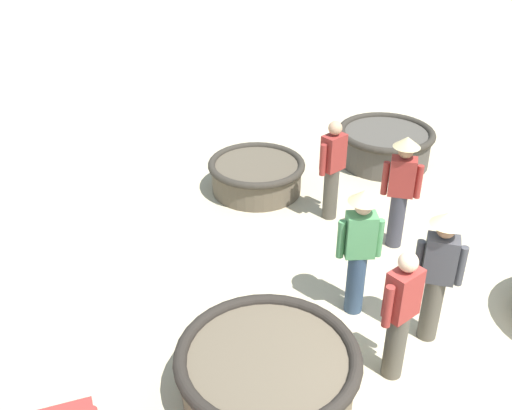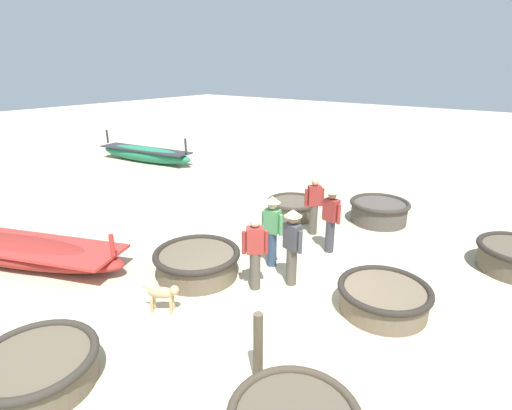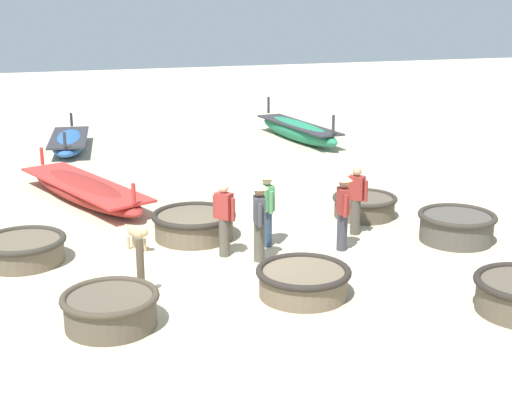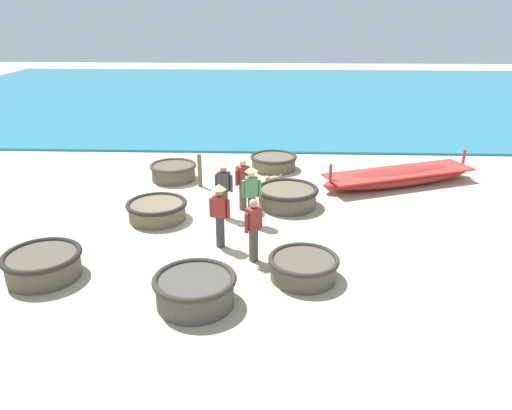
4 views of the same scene
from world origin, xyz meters
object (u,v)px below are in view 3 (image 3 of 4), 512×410
dog (138,234)px  mooring_post_shoreline (140,268)px  long_boat_ochre_hull (298,130)px  coracle_weathered (457,226)px  coracle_beside_post (194,224)px  fisherman_by_coracle (356,199)px  coracle_far_right (111,308)px  fisherman_hauling (267,204)px  coracle_front_left (364,205)px  long_boat_red_hull (69,142)px  coracle_nearest (303,280)px  fisherman_standing_right (343,207)px  fisherman_crouching (224,218)px  long_boat_white_hull (84,190)px  fisherman_with_hat (259,216)px  coracle_front_right (23,249)px

dog → mooring_post_shoreline: size_ratio=0.54×
long_boat_ochre_hull → coracle_weathered: bearing=-93.6°
coracle_beside_post → fisherman_by_coracle: size_ratio=1.20×
coracle_far_right → fisherman_hauling: size_ratio=0.97×
coracle_far_right → mooring_post_shoreline: (0.66, 1.03, 0.25)m
long_boat_ochre_hull → fisherman_by_coracle: (-2.65, -10.53, 0.46)m
coracle_front_left → long_boat_red_hull: bearing=122.0°
coracle_nearest → long_boat_red_hull: 14.54m
fisherman_standing_right → fisherman_crouching: 2.51m
fisherman_by_coracle → mooring_post_shoreline: size_ratio=1.40×
long_boat_white_hull → mooring_post_shoreline: mooring_post_shoreline is taller
long_boat_ochre_hull → fisherman_standing_right: size_ratio=3.24×
fisherman_hauling → coracle_far_right: bearing=-141.7°
coracle_beside_post → fisherman_standing_right: bearing=-31.6°
fisherman_crouching → mooring_post_shoreline: size_ratio=1.40×
fisherman_by_coracle → dog: 4.90m
fisherman_with_hat → fisherman_crouching: bearing=140.3°
coracle_nearest → long_boat_ochre_hull: long_boat_ochre_hull is taller
fisherman_by_coracle → fisherman_standing_right: size_ratio=0.94×
coracle_nearest → long_boat_white_hull: 8.20m
coracle_beside_post → coracle_weathered: (5.46, -1.97, 0.02)m
coracle_beside_post → long_boat_red_hull: (-2.04, 10.47, -0.03)m
coracle_front_left → long_boat_ochre_hull: 9.56m
coracle_front_left → fisherman_crouching: bearing=-158.1°
coracle_front_left → coracle_weathered: bearing=-63.3°
coracle_front_right → fisherman_by_coracle: bearing=-3.4°
coracle_front_left → long_boat_white_hull: (-6.41, 3.54, 0.00)m
coracle_front_left → fisherman_standing_right: bearing=-126.9°
coracle_nearest → fisherman_standing_right: 2.67m
coracle_front_right → fisherman_hauling: bearing=-6.5°
coracle_front_right → fisherman_standing_right: 6.61m
coracle_nearest → mooring_post_shoreline: bearing=163.5°
coracle_front_right → mooring_post_shoreline: 3.17m
fisherman_with_hat → dog: bearing=149.2°
coracle_front_right → fisherman_standing_right: size_ratio=1.04×
long_boat_red_hull → long_boat_white_hull: 6.65m
coracle_front_right → long_boat_ochre_hull: long_boat_ochre_hull is taller
fisherman_crouching → mooring_post_shoreline: 2.53m
coracle_front_right → dog: 2.31m
fisherman_with_hat → fisherman_hauling: bearing=61.7°
fisherman_hauling → fisherman_standing_right: 1.61m
coracle_beside_post → long_boat_red_hull: long_boat_red_hull is taller
coracle_beside_post → coracle_front_left: coracle_beside_post is taller
fisherman_standing_right → coracle_weathered: bearing=-5.1°
coracle_beside_post → fisherman_hauling: (1.37, -1.01, 0.63)m
long_boat_red_hull → fisherman_hauling: bearing=-73.4°
coracle_beside_post → coracle_front_left: bearing=3.7°
coracle_front_left → long_boat_white_hull: long_boat_white_hull is taller
coracle_far_right → long_boat_ochre_hull: 16.00m
coracle_beside_post → coracle_nearest: 3.89m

